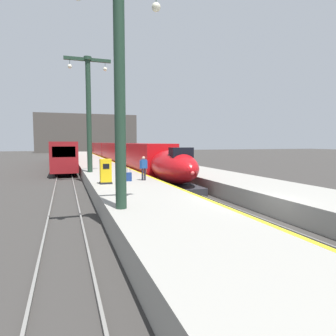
{
  "coord_description": "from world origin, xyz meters",
  "views": [
    {
      "loc": [
        -8.0,
        -11.75,
        3.71
      ],
      "look_at": [
        -0.72,
        9.52,
        1.8
      ],
      "focal_mm": 32.24,
      "sensor_mm": 36.0,
      "label": 1
    }
  ],
  "objects_px": {
    "station_column_near": "(119,71)",
    "station_column_mid": "(89,104)",
    "highspeed_train_main": "(111,152)",
    "ticket_machine_yellow": "(106,172)",
    "regional_train_adjacent": "(64,152)",
    "rolling_suitcase": "(129,177)",
    "passenger_near_edge": "(144,166)"
  },
  "relations": [
    {
      "from": "rolling_suitcase",
      "to": "ticket_machine_yellow",
      "type": "relative_size",
      "value": 0.61
    },
    {
      "from": "highspeed_train_main",
      "to": "station_column_near",
      "type": "relative_size",
      "value": 8.48
    },
    {
      "from": "station_column_near",
      "to": "ticket_machine_yellow",
      "type": "xyz_separation_m",
      "value": [
        0.35,
        7.57,
        -4.68
      ]
    },
    {
      "from": "station_column_near",
      "to": "rolling_suitcase",
      "type": "height_order",
      "value": "station_column_near"
    },
    {
      "from": "station_column_mid",
      "to": "rolling_suitcase",
      "type": "xyz_separation_m",
      "value": [
        2.01,
        -7.44,
        -5.71
      ]
    },
    {
      "from": "highspeed_train_main",
      "to": "ticket_machine_yellow",
      "type": "height_order",
      "value": "highspeed_train_main"
    },
    {
      "from": "regional_train_adjacent",
      "to": "rolling_suitcase",
      "type": "height_order",
      "value": "regional_train_adjacent"
    },
    {
      "from": "ticket_machine_yellow",
      "to": "station_column_near",
      "type": "bearing_deg",
      "value": -92.65
    },
    {
      "from": "highspeed_train_main",
      "to": "rolling_suitcase",
      "type": "bearing_deg",
      "value": -96.32
    },
    {
      "from": "station_column_near",
      "to": "passenger_near_edge",
      "type": "bearing_deg",
      "value": 69.95
    },
    {
      "from": "station_column_mid",
      "to": "ticket_machine_yellow",
      "type": "bearing_deg",
      "value": -87.57
    },
    {
      "from": "regional_train_adjacent",
      "to": "ticket_machine_yellow",
      "type": "height_order",
      "value": "regional_train_adjacent"
    },
    {
      "from": "ticket_machine_yellow",
      "to": "passenger_near_edge",
      "type": "bearing_deg",
      "value": 18.74
    },
    {
      "from": "passenger_near_edge",
      "to": "station_column_mid",
      "type": "bearing_deg",
      "value": 112.96
    },
    {
      "from": "station_column_near",
      "to": "station_column_mid",
      "type": "relative_size",
      "value": 0.89
    },
    {
      "from": "regional_train_adjacent",
      "to": "rolling_suitcase",
      "type": "bearing_deg",
      "value": -82.11
    },
    {
      "from": "station_column_mid",
      "to": "ticket_machine_yellow",
      "type": "xyz_separation_m",
      "value": [
        0.35,
        -8.26,
        -5.28
      ]
    },
    {
      "from": "highspeed_train_main",
      "to": "station_column_near",
      "type": "height_order",
      "value": "station_column_near"
    },
    {
      "from": "regional_train_adjacent",
      "to": "station_column_near",
      "type": "height_order",
      "value": "station_column_near"
    },
    {
      "from": "highspeed_train_main",
      "to": "rolling_suitcase",
      "type": "xyz_separation_m",
      "value": [
        -3.89,
        -35.18,
        -0.61
      ]
    },
    {
      "from": "rolling_suitcase",
      "to": "ticket_machine_yellow",
      "type": "xyz_separation_m",
      "value": [
        -1.66,
        -0.82,
        0.44
      ]
    },
    {
      "from": "highspeed_train_main",
      "to": "station_column_mid",
      "type": "relative_size",
      "value": 7.53
    },
    {
      "from": "highspeed_train_main",
      "to": "passenger_near_edge",
      "type": "distance_m",
      "value": 35.18
    },
    {
      "from": "highspeed_train_main",
      "to": "passenger_near_edge",
      "type": "bearing_deg",
      "value": -94.56
    },
    {
      "from": "station_column_near",
      "to": "rolling_suitcase",
      "type": "xyz_separation_m",
      "value": [
        2.01,
        8.39,
        -5.11
      ]
    },
    {
      "from": "highspeed_train_main",
      "to": "passenger_near_edge",
      "type": "height_order",
      "value": "highspeed_train_main"
    },
    {
      "from": "highspeed_train_main",
      "to": "regional_train_adjacent",
      "type": "bearing_deg",
      "value": -149.13
    },
    {
      "from": "station_column_near",
      "to": "passenger_near_edge",
      "type": "distance_m",
      "value": 10.08
    },
    {
      "from": "regional_train_adjacent",
      "to": "rolling_suitcase",
      "type": "relative_size",
      "value": 37.27
    },
    {
      "from": "highspeed_train_main",
      "to": "ticket_machine_yellow",
      "type": "relative_size",
      "value": 47.6
    },
    {
      "from": "regional_train_adjacent",
      "to": "ticket_machine_yellow",
      "type": "relative_size",
      "value": 22.88
    },
    {
      "from": "station_column_mid",
      "to": "rolling_suitcase",
      "type": "relative_size",
      "value": 10.3
    }
  ]
}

